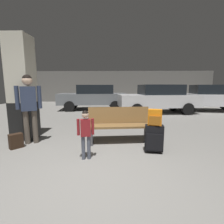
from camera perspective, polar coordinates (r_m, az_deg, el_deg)
ground_plane at (r=6.48m, az=-1.34°, el=-4.13°), size 18.00×18.00×0.10m
garage_back_wall at (r=15.16m, az=0.32°, el=8.90°), size 18.00×0.12×2.80m
structural_pillar at (r=4.95m, az=-28.93°, el=7.04°), size 0.57×0.57×2.72m
bench at (r=4.17m, az=2.64°, el=-4.58°), size 1.65×0.70×0.89m
suitcase at (r=3.65m, az=14.52°, el=-8.86°), size 0.40×0.27×0.60m
backpack_bright at (r=3.54m, az=14.79°, el=-1.89°), size 0.31×0.24×0.34m
child at (r=3.18m, az=-9.26°, el=-6.12°), size 0.32×0.19×0.97m
adult at (r=4.44m, az=-27.14°, el=3.20°), size 0.54×0.32×1.70m
backpack_dark_floor at (r=4.43m, az=-30.64°, el=-8.75°), size 0.31×0.32×0.34m
parked_car_far at (r=10.12m, az=-6.48°, el=5.44°), size 4.25×2.11×1.51m
parked_car_near at (r=9.09m, az=15.76°, el=4.77°), size 4.28×2.20×1.51m
parked_car_side at (r=11.00m, az=31.05°, el=4.50°), size 4.27×2.17×1.51m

